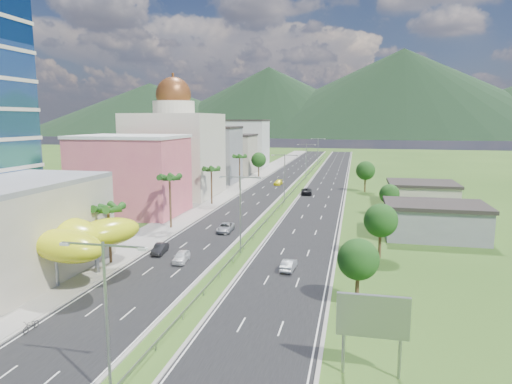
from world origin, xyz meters
The scene contains 36 objects.
ground centered at (0.00, 0.00, 0.00)m, with size 500.00×500.00×0.00m, color #2D5119.
road_left centered at (-7.50, 90.00, 0.02)m, with size 11.00×260.00×0.04m, color black.
road_right centered at (7.50, 90.00, 0.02)m, with size 11.00×260.00×0.04m, color black.
sidewalk_left centered at (-17.00, 90.00, 0.06)m, with size 7.00×260.00×0.12m, color gray.
median_guardrail centered at (0.00, 71.99, 0.62)m, with size 0.10×216.06×0.76m.
streetlight_median_a centered at (0.00, -25.00, 6.75)m, with size 6.04×0.25×11.00m.
streetlight_median_b centered at (0.00, 10.00, 6.75)m, with size 6.04×0.25×11.00m.
streetlight_median_c centered at (0.00, 50.00, 6.75)m, with size 6.04×0.25×11.00m.
streetlight_median_d centered at (0.00, 95.00, 6.75)m, with size 6.04×0.25×11.00m.
streetlight_median_e centered at (0.00, 140.00, 6.75)m, with size 6.04×0.25×11.00m.
lime_canopy centered at (-20.00, -4.00, 4.99)m, with size 18.00×15.00×7.40m.
pink_shophouse centered at (-28.00, 32.00, 7.50)m, with size 20.00×15.00×15.00m, color #D5576E.
domed_building centered at (-28.00, 55.00, 11.35)m, with size 20.00×20.00×28.70m.
midrise_grey centered at (-27.00, 80.00, 8.00)m, with size 16.00×15.00×16.00m, color gray.
midrise_beige centered at (-27.00, 102.00, 6.50)m, with size 16.00×15.00×13.00m, color #A29C86.
midrise_white centered at (-27.00, 125.00, 9.00)m, with size 16.00×15.00×18.00m, color silver.
billboard centered at (17.00, -18.00, 4.42)m, with size 5.20×0.35×6.20m.
shed_near centered at (28.00, 25.00, 2.50)m, with size 15.00×10.00×5.00m, color gray.
shed_far centered at (30.00, 55.00, 2.20)m, with size 14.00×12.00×4.40m, color #A29C86.
palm_tree_b centered at (-15.50, 2.00, 7.06)m, with size 3.60×3.60×8.10m.
palm_tree_c centered at (-15.50, 22.00, 8.50)m, with size 3.60×3.60×9.60m.
palm_tree_d centered at (-15.50, 45.00, 7.54)m, with size 3.60×3.60×8.60m.
palm_tree_e centered at (-15.50, 70.00, 8.31)m, with size 3.60×3.60×9.40m.
leafy_tree_lfar centered at (-15.50, 95.00, 5.58)m, with size 4.90×4.90×8.05m.
leafy_tree_ra centered at (16.00, -5.00, 4.78)m, with size 4.20×4.20×6.90m.
leafy_tree_rb centered at (19.00, 12.00, 5.18)m, with size 4.55×4.55×7.47m.
leafy_tree_rc centered at (22.00, 40.00, 4.37)m, with size 3.85×3.85×6.33m.
leafy_tree_rd centered at (18.00, 70.00, 5.58)m, with size 4.90×4.90×8.05m.
mountain_ridge centered at (60.00, 450.00, 0.00)m, with size 860.00×140.00×90.00m, color black, non-canonical shape.
car_white_near_left centered at (-6.64, 4.35, 0.75)m, with size 1.68×4.17×1.42m, color white.
car_dark_left centered at (-10.97, 7.37, 0.72)m, with size 1.45×4.16×1.37m, color black.
car_silver_mid_left centered at (-5.49, 21.37, 0.75)m, with size 2.36×5.12×1.42m, color #98999F.
car_yellow_far_left centered at (-6.08, 77.77, 0.73)m, with size 1.92×4.73×1.37m, color yellow.
car_silver_right centered at (7.69, 4.16, 0.73)m, with size 1.45×4.17×1.37m, color #ABAFB3.
car_dark_far_right centered at (3.58, 62.92, 0.82)m, with size 2.59×5.63×1.56m, color black.
motorcycle centered at (-12.30, -17.17, 0.67)m, with size 0.59×1.97×1.26m, color black.
Camera 1 is at (15.41, -50.12, 18.64)m, focal length 32.00 mm.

